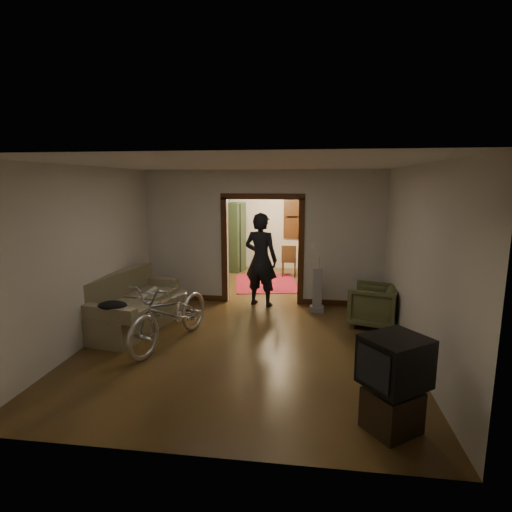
% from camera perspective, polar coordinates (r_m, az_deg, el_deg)
% --- Properties ---
extents(floor, '(5.00, 8.50, 0.01)m').
position_cam_1_polar(floor, '(7.98, 0.29, -8.11)').
color(floor, '#3B2913').
rests_on(floor, ground).
extents(ceiling, '(5.00, 8.50, 0.01)m').
position_cam_1_polar(ceiling, '(7.57, 0.31, 12.42)').
color(ceiling, white).
rests_on(ceiling, floor).
extents(wall_back, '(5.00, 0.02, 2.80)m').
position_cam_1_polar(wall_back, '(11.85, 2.94, 4.93)').
color(wall_back, beige).
rests_on(wall_back, floor).
extents(wall_left, '(0.02, 8.50, 2.80)m').
position_cam_1_polar(wall_left, '(8.34, -17.00, 2.14)').
color(wall_left, beige).
rests_on(wall_left, floor).
extents(wall_right, '(0.02, 8.50, 2.80)m').
position_cam_1_polar(wall_right, '(7.74, 18.98, 1.41)').
color(wall_right, beige).
rests_on(wall_right, floor).
extents(partition_wall, '(5.00, 0.14, 2.80)m').
position_cam_1_polar(partition_wall, '(8.39, 0.96, 2.64)').
color(partition_wall, beige).
rests_on(partition_wall, floor).
extents(door_casing, '(1.74, 0.20, 2.32)m').
position_cam_1_polar(door_casing, '(8.43, 0.95, 0.62)').
color(door_casing, '#3B1F0D').
rests_on(door_casing, floor).
extents(far_window, '(0.98, 0.06, 1.28)m').
position_cam_1_polar(far_window, '(11.76, 6.35, 5.57)').
color(far_window, black).
rests_on(far_window, wall_back).
extents(chandelier, '(0.24, 0.24, 0.24)m').
position_cam_1_polar(chandelier, '(10.05, 2.15, 9.37)').
color(chandelier, '#FFE0A5').
rests_on(chandelier, ceiling).
extents(light_switch, '(0.08, 0.01, 0.12)m').
position_cam_1_polar(light_switch, '(8.28, 8.13, 1.38)').
color(light_switch, silver).
rests_on(light_switch, partition_wall).
extents(sofa, '(1.31, 2.23, 0.96)m').
position_cam_1_polar(sofa, '(7.43, -16.85, -6.11)').
color(sofa, '#6F6A4A').
rests_on(sofa, floor).
extents(rolled_paper, '(0.09, 0.75, 0.09)m').
position_cam_1_polar(rolled_paper, '(7.64, -15.25, -5.19)').
color(rolled_paper, beige).
rests_on(rolled_paper, sofa).
extents(jacket, '(0.45, 0.34, 0.13)m').
position_cam_1_polar(jacket, '(6.57, -19.81, -6.65)').
color(jacket, black).
rests_on(jacket, sofa).
extents(bicycle, '(1.22, 2.10, 1.04)m').
position_cam_1_polar(bicycle, '(6.51, -12.03, -7.85)').
color(bicycle, silver).
rests_on(bicycle, floor).
extents(armchair, '(1.03, 1.01, 0.75)m').
position_cam_1_polar(armchair, '(7.51, 16.48, -6.77)').
color(armchair, '#4F542F').
rests_on(armchair, floor).
extents(tv_stand, '(0.66, 0.65, 0.45)m').
position_cam_1_polar(tv_stand, '(4.64, 18.83, -20.12)').
color(tv_stand, black).
rests_on(tv_stand, floor).
extents(crt_tv, '(0.79, 0.78, 0.51)m').
position_cam_1_polar(crt_tv, '(4.40, 19.25, -14.01)').
color(crt_tv, black).
rests_on(crt_tv, tv_stand).
extents(vacuum, '(0.32, 0.27, 0.90)m').
position_cam_1_polar(vacuum, '(8.02, 8.75, -4.80)').
color(vacuum, gray).
rests_on(vacuum, floor).
extents(person, '(0.82, 0.66, 1.95)m').
position_cam_1_polar(person, '(8.24, 0.70, -0.52)').
color(person, black).
rests_on(person, floor).
extents(oriental_rug, '(1.87, 2.25, 0.02)m').
position_cam_1_polar(oriental_rug, '(10.23, 1.46, -3.88)').
color(oriental_rug, maroon).
rests_on(oriental_rug, floor).
extents(locker, '(1.10, 0.80, 1.98)m').
position_cam_1_polar(locker, '(11.59, -4.22, 2.74)').
color(locker, '#22331E').
rests_on(locker, floor).
extents(globe, '(0.29, 0.29, 0.29)m').
position_cam_1_polar(globe, '(11.50, -4.29, 7.44)').
color(globe, '#1E5972').
rests_on(globe, locker).
extents(desk, '(0.93, 0.56, 0.67)m').
position_cam_1_polar(desk, '(11.49, 8.86, -0.74)').
color(desk, '#311F10').
rests_on(desk, floor).
extents(desk_chair, '(0.47, 0.47, 0.88)m').
position_cam_1_polar(desk_chair, '(10.94, 4.75, -0.65)').
color(desk_chair, '#311F10').
rests_on(desk_chair, floor).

